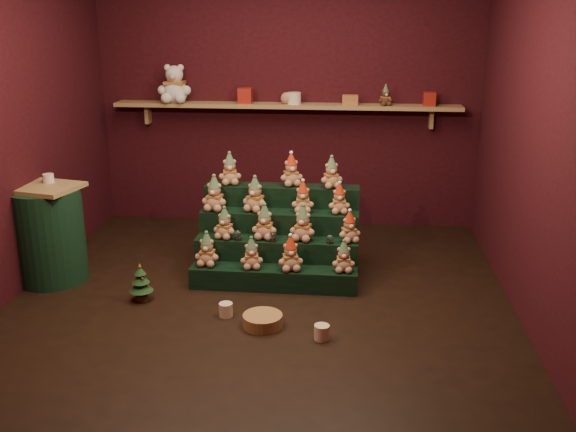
# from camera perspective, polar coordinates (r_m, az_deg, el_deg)

# --- Properties ---
(ground) EXTENTS (4.00, 4.00, 0.00)m
(ground) POSITION_cam_1_polar(r_m,az_deg,el_deg) (5.30, -2.36, -7.06)
(ground) COLOR black
(ground) RESTS_ON ground
(back_wall) EXTENTS (4.00, 0.10, 2.80)m
(back_wall) POSITION_cam_1_polar(r_m,az_deg,el_deg) (6.91, -0.04, 10.80)
(back_wall) COLOR black
(back_wall) RESTS_ON ground
(front_wall) EXTENTS (4.00, 0.10, 2.80)m
(front_wall) POSITION_cam_1_polar(r_m,az_deg,el_deg) (2.93, -8.41, 1.43)
(front_wall) COLOR black
(front_wall) RESTS_ON ground
(left_wall) EXTENTS (0.10, 4.00, 2.80)m
(left_wall) POSITION_cam_1_polar(r_m,az_deg,el_deg) (5.57, -24.11, 7.70)
(left_wall) COLOR black
(left_wall) RESTS_ON ground
(right_wall) EXTENTS (0.10, 4.00, 2.80)m
(right_wall) POSITION_cam_1_polar(r_m,az_deg,el_deg) (5.02, 21.46, 7.10)
(right_wall) COLOR black
(right_wall) RESTS_ON ground
(back_shelf) EXTENTS (3.60, 0.26, 0.24)m
(back_shelf) POSITION_cam_1_polar(r_m,az_deg,el_deg) (6.75, -0.20, 9.74)
(back_shelf) COLOR tan
(back_shelf) RESTS_ON ground
(riser_tier_front) EXTENTS (1.40, 0.22, 0.18)m
(riser_tier_front) POSITION_cam_1_polar(r_m,az_deg,el_deg) (5.40, -1.30, -5.55)
(riser_tier_front) COLOR black
(riser_tier_front) RESTS_ON ground
(riser_tier_midfront) EXTENTS (1.40, 0.22, 0.36)m
(riser_tier_midfront) POSITION_cam_1_polar(r_m,az_deg,el_deg) (5.57, -1.03, -3.82)
(riser_tier_midfront) COLOR black
(riser_tier_midfront) RESTS_ON ground
(riser_tier_midback) EXTENTS (1.40, 0.22, 0.54)m
(riser_tier_midback) POSITION_cam_1_polar(r_m,az_deg,el_deg) (5.74, -0.77, -2.19)
(riser_tier_midback) COLOR black
(riser_tier_midback) RESTS_ON ground
(riser_tier_back) EXTENTS (1.40, 0.22, 0.72)m
(riser_tier_back) POSITION_cam_1_polar(r_m,az_deg,el_deg) (5.92, -0.52, -0.66)
(riser_tier_back) COLOR black
(riser_tier_back) RESTS_ON ground
(teddy_0) EXTENTS (0.21, 0.19, 0.29)m
(teddy_0) POSITION_cam_1_polar(r_m,az_deg,el_deg) (5.42, -7.22, -2.93)
(teddy_0) COLOR tan
(teddy_0) RESTS_ON riser_tier_front
(teddy_1) EXTENTS (0.22, 0.20, 0.26)m
(teddy_1) POSITION_cam_1_polar(r_m,az_deg,el_deg) (5.33, -3.27, -3.31)
(teddy_1) COLOR tan
(teddy_1) RESTS_ON riser_tier_front
(teddy_2) EXTENTS (0.25, 0.23, 0.29)m
(teddy_2) POSITION_cam_1_polar(r_m,az_deg,el_deg) (5.28, 0.22, -3.34)
(teddy_2) COLOR tan
(teddy_2) RESTS_ON riser_tier_front
(teddy_3) EXTENTS (0.20, 0.18, 0.26)m
(teddy_3) POSITION_cam_1_polar(r_m,az_deg,el_deg) (5.28, 4.97, -3.58)
(teddy_3) COLOR tan
(teddy_3) RESTS_ON riser_tier_front
(teddy_4) EXTENTS (0.23, 0.22, 0.27)m
(teddy_4) POSITION_cam_1_polar(r_m,az_deg,el_deg) (5.52, -5.65, -0.63)
(teddy_4) COLOR tan
(teddy_4) RESTS_ON riser_tier_midfront
(teddy_5) EXTENTS (0.23, 0.21, 0.30)m
(teddy_5) POSITION_cam_1_polar(r_m,az_deg,el_deg) (5.48, -2.09, -0.51)
(teddy_5) COLOR tan
(teddy_5) RESTS_ON riser_tier_midfront
(teddy_6) EXTENTS (0.25, 0.24, 0.31)m
(teddy_6) POSITION_cam_1_polar(r_m,az_deg,el_deg) (5.44, 1.34, -0.62)
(teddy_6) COLOR tan
(teddy_6) RESTS_ON riser_tier_midfront
(teddy_7) EXTENTS (0.24, 0.23, 0.26)m
(teddy_7) POSITION_cam_1_polar(r_m,az_deg,el_deg) (5.43, 5.47, -0.95)
(teddy_7) COLOR tan
(teddy_7) RESTS_ON riser_tier_midfront
(teddy_8) EXTENTS (0.25, 0.23, 0.31)m
(teddy_8) POSITION_cam_1_polar(r_m,az_deg,el_deg) (5.69, -6.55, 2.02)
(teddy_8) COLOR tan
(teddy_8) RESTS_ON riser_tier_midback
(teddy_9) EXTENTS (0.27, 0.26, 0.31)m
(teddy_9) POSITION_cam_1_polar(r_m,az_deg,el_deg) (5.64, -2.95, 1.96)
(teddy_9) COLOR tan
(teddy_9) RESTS_ON riser_tier_midback
(teddy_10) EXTENTS (0.21, 0.19, 0.27)m
(teddy_10) POSITION_cam_1_polar(r_m,az_deg,el_deg) (5.61, 1.33, 1.70)
(teddy_10) COLOR tan
(teddy_10) RESTS_ON riser_tier_midback
(teddy_11) EXTENTS (0.21, 0.19, 0.26)m
(teddy_11) POSITION_cam_1_polar(r_m,az_deg,el_deg) (5.60, 4.59, 1.56)
(teddy_11) COLOR tan
(teddy_11) RESTS_ON riser_tier_midback
(teddy_12) EXTENTS (0.24, 0.22, 0.29)m
(teddy_12) POSITION_cam_1_polar(r_m,az_deg,el_deg) (5.86, -5.20, 4.20)
(teddy_12) COLOR tan
(teddy_12) RESTS_ON riser_tier_back
(teddy_13) EXTENTS (0.26, 0.25, 0.29)m
(teddy_13) POSITION_cam_1_polar(r_m,az_deg,el_deg) (5.79, 0.29, 4.13)
(teddy_13) COLOR tan
(teddy_13) RESTS_ON riser_tier_back
(teddy_14) EXTENTS (0.25, 0.24, 0.28)m
(teddy_14) POSITION_cam_1_polar(r_m,az_deg,el_deg) (5.73, 3.88, 3.90)
(teddy_14) COLOR tan
(teddy_14) RESTS_ON riser_tier_back
(snow_globe_a) EXTENTS (0.07, 0.07, 0.09)m
(snow_globe_a) POSITION_cam_1_polar(r_m,az_deg,el_deg) (5.48, -4.48, -1.71)
(snow_globe_a) COLOR black
(snow_globe_a) RESTS_ON riser_tier_midfront
(snow_globe_b) EXTENTS (0.06, 0.06, 0.09)m
(snow_globe_b) POSITION_cam_1_polar(r_m,az_deg,el_deg) (5.44, -1.38, -1.84)
(snow_globe_b) COLOR black
(snow_globe_b) RESTS_ON riser_tier_midfront
(snow_globe_c) EXTENTS (0.06, 0.06, 0.08)m
(snow_globe_c) POSITION_cam_1_polar(r_m,az_deg,el_deg) (5.40, 3.74, -2.06)
(snow_globe_c) COLOR black
(snow_globe_c) RESTS_ON riser_tier_midfront
(side_table) EXTENTS (0.64, 0.59, 0.84)m
(side_table) POSITION_cam_1_polar(r_m,az_deg,el_deg) (5.82, -20.47, -1.50)
(side_table) COLOR tan
(side_table) RESTS_ON ground
(table_ornament) EXTENTS (0.09, 0.09, 0.07)m
(table_ornament) POSITION_cam_1_polar(r_m,az_deg,el_deg) (5.79, -20.52, 3.17)
(table_ornament) COLOR beige
(table_ornament) RESTS_ON side_table
(mini_christmas_tree) EXTENTS (0.19, 0.19, 0.32)m
(mini_christmas_tree) POSITION_cam_1_polar(r_m,az_deg,el_deg) (5.28, -12.95, -5.78)
(mini_christmas_tree) COLOR #422317
(mini_christmas_tree) RESTS_ON ground
(mug_left) EXTENTS (0.11, 0.11, 0.11)m
(mug_left) POSITION_cam_1_polar(r_m,az_deg,el_deg) (4.96, -5.55, -8.29)
(mug_left) COLOR beige
(mug_left) RESTS_ON ground
(mug_right) EXTENTS (0.11, 0.11, 0.11)m
(mug_right) POSITION_cam_1_polar(r_m,az_deg,el_deg) (4.61, 3.03, -10.29)
(mug_right) COLOR beige
(mug_right) RESTS_ON ground
(wicker_basket) EXTENTS (0.34, 0.34, 0.09)m
(wicker_basket) POSITION_cam_1_polar(r_m,az_deg,el_deg) (4.79, -2.27, -9.27)
(wicker_basket) COLOR #A98444
(wicker_basket) RESTS_ON ground
(white_bear) EXTENTS (0.36, 0.33, 0.49)m
(white_bear) POSITION_cam_1_polar(r_m,az_deg,el_deg) (6.90, -10.06, 11.93)
(white_bear) COLOR silver
(white_bear) RESTS_ON back_shelf
(brown_bear) EXTENTS (0.18, 0.17, 0.20)m
(brown_bear) POSITION_cam_1_polar(r_m,az_deg,el_deg) (6.67, 8.66, 10.55)
(brown_bear) COLOR #482B18
(brown_bear) RESTS_ON back_shelf
(gift_tin_red_a) EXTENTS (0.14, 0.14, 0.16)m
(gift_tin_red_a) POSITION_cam_1_polar(r_m,az_deg,el_deg) (6.77, -3.81, 10.63)
(gift_tin_red_a) COLOR red
(gift_tin_red_a) RESTS_ON back_shelf
(gift_tin_cream) EXTENTS (0.14, 0.14, 0.12)m
(gift_tin_cream) POSITION_cam_1_polar(r_m,az_deg,el_deg) (6.70, 0.55, 10.43)
(gift_tin_cream) COLOR beige
(gift_tin_cream) RESTS_ON back_shelf
(gift_tin_red_b) EXTENTS (0.12, 0.12, 0.14)m
(gift_tin_red_b) POSITION_cam_1_polar(r_m,az_deg,el_deg) (6.71, 12.45, 10.12)
(gift_tin_red_b) COLOR red
(gift_tin_red_b) RESTS_ON back_shelf
(shelf_plush_ball) EXTENTS (0.12, 0.12, 0.12)m
(shelf_plush_ball) POSITION_cam_1_polar(r_m,az_deg,el_deg) (6.71, -0.14, 10.43)
(shelf_plush_ball) COLOR tan
(shelf_plush_ball) RESTS_ON back_shelf
(scarf_gift_box) EXTENTS (0.16, 0.10, 0.10)m
(scarf_gift_box) POSITION_cam_1_polar(r_m,az_deg,el_deg) (6.67, 5.55, 10.23)
(scarf_gift_box) COLOR #E65920
(scarf_gift_box) RESTS_ON back_shelf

